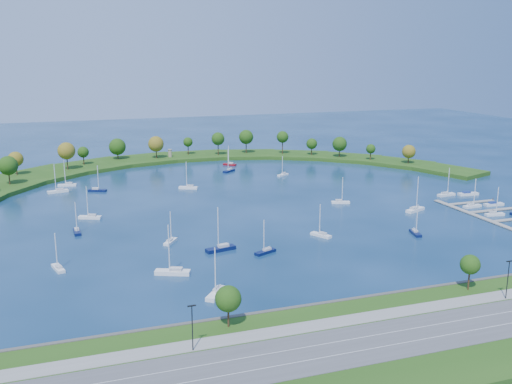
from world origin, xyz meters
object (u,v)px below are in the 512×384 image
object	(u,v)px
harbor_tower	(170,153)
moored_boat_10	(217,292)
moored_boat_0	(90,216)
moored_boat_11	(229,170)
moored_boat_7	(321,234)
moored_boat_9	(170,240)
moored_boat_15	(58,267)
moored_boat_4	(415,209)
moored_boat_14	(97,190)
docked_boat_9	(494,204)
docked_boat_8	(472,205)
moored_boat_1	(58,191)
moored_boat_16	(67,184)
docked_boat_11	(468,194)
moored_boat_12	(77,231)
moored_boat_18	(283,174)
moored_boat_13	(173,271)
moored_boat_6	(221,248)
moored_boat_5	(188,187)
docked_boat_6	(495,213)
moored_boat_17	(230,164)
moored_boat_19	(415,232)
moored_boat_8	(265,251)
docked_boat_10	(446,194)
moored_boat_2	(340,201)

from	to	relation	value
harbor_tower	moored_boat_10	bearing A→B (deg)	-97.31
moored_boat_0	moored_boat_11	xyz separation A→B (m)	(75.77, 69.83, -0.01)
moored_boat_7	moored_boat_9	bearing A→B (deg)	50.09
harbor_tower	moored_boat_15	size ratio (longest dim) A/B	0.42
moored_boat_0	moored_boat_4	xyz separation A→B (m)	(123.77, -31.17, 0.04)
moored_boat_14	docked_boat_9	size ratio (longest dim) A/B	1.42
moored_boat_14	docked_boat_8	world-z (taller)	moored_boat_14
moored_boat_1	moored_boat_14	size ratio (longest dim) A/B	1.10
moored_boat_16	docked_boat_11	size ratio (longest dim) A/B	1.32
moored_boat_12	moored_boat_1	bearing A→B (deg)	-178.25
moored_boat_10	moored_boat_18	world-z (taller)	moored_boat_10
moored_boat_12	moored_boat_13	xyz separation A→B (m)	(24.41, -49.78, 0.11)
moored_boat_6	docked_boat_9	world-z (taller)	moored_boat_6
moored_boat_0	docked_boat_8	xyz separation A→B (m)	(149.38, -33.69, -0.02)
moored_boat_7	moored_boat_16	world-z (taller)	moored_boat_16
harbor_tower	moored_boat_5	xyz separation A→B (m)	(-6.00, -77.03, -3.41)
moored_boat_12	moored_boat_16	bearing A→B (deg)	177.85
moored_boat_9	moored_boat_16	xyz separation A→B (m)	(-30.46, 100.61, 0.05)
moored_boat_10	docked_boat_6	world-z (taller)	moored_boat_10
moored_boat_13	moored_boat_17	distance (m)	166.86
moored_boat_6	moored_boat_19	xyz separation A→B (m)	(68.89, -5.48, -0.11)
docked_boat_9	docked_boat_11	bearing A→B (deg)	87.25
moored_boat_5	moored_boat_8	xyz separation A→B (m)	(3.50, -96.24, -0.05)
moored_boat_12	moored_boat_17	size ratio (longest dim) A/B	1.01
moored_boat_16	moored_boat_7	bearing A→B (deg)	134.17
moored_boat_15	moored_boat_19	bearing A→B (deg)	-107.25
moored_boat_0	moored_boat_17	size ratio (longest dim) A/B	1.13
moored_boat_4	moored_boat_0	bearing A→B (deg)	143.17
moored_boat_8	moored_boat_9	bearing A→B (deg)	-60.57
moored_boat_0	moored_boat_14	size ratio (longest dim) A/B	1.05
moored_boat_5	docked_boat_6	world-z (taller)	moored_boat_5
moored_boat_9	moored_boat_16	size ratio (longest dim) A/B	0.85
docked_boat_8	moored_boat_16	bearing A→B (deg)	143.84
moored_boat_1	docked_boat_11	xyz separation A→B (m)	(172.99, -64.75, -0.25)
harbor_tower	docked_boat_10	size ratio (longest dim) A/B	0.36
moored_boat_6	moored_boat_10	xyz separation A→B (m)	(-10.51, -33.81, -0.04)
moored_boat_12	moored_boat_14	size ratio (longest dim) A/B	0.94
harbor_tower	docked_boat_6	distance (m)	187.99
moored_boat_5	moored_boat_9	size ratio (longest dim) A/B	1.21
moored_boat_6	docked_boat_9	bearing A→B (deg)	175.54
moored_boat_0	moored_boat_2	world-z (taller)	moored_boat_0
moored_boat_16	moored_boat_19	xyz separation A→B (m)	(113.20, -119.03, -0.04)
moored_boat_1	moored_boat_13	size ratio (longest dim) A/B	0.91
moored_boat_17	docked_boat_6	xyz separation A→B (m)	(67.99, -134.20, 0.00)
moored_boat_0	moored_boat_10	bearing A→B (deg)	131.13
moored_boat_4	moored_boat_8	distance (m)	78.78
moored_boat_4	moored_boat_12	xyz separation A→B (m)	(-129.28, 13.77, -0.08)
moored_boat_18	docked_boat_11	distance (m)	91.25
moored_boat_9	docked_boat_8	world-z (taller)	docked_boat_8
moored_boat_6	moored_boat_9	size ratio (longest dim) A/B	1.36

